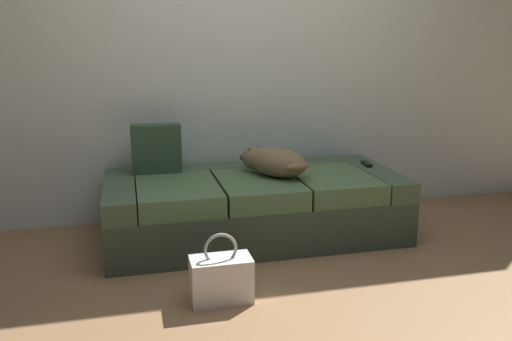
{
  "coord_description": "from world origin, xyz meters",
  "views": [
    {
      "loc": [
        -0.82,
        -2.31,
        1.34
      ],
      "look_at": [
        0.0,
        1.03,
        0.49
      ],
      "focal_mm": 36.98,
      "sensor_mm": 36.0,
      "label": 1
    }
  ],
  "objects_px": {
    "couch": "(254,206)",
    "dog_tan": "(274,161)",
    "tv_remote": "(366,164)",
    "handbag": "(221,278)",
    "throw_pillow": "(156,149)"
  },
  "relations": [
    {
      "from": "throw_pillow",
      "to": "couch",
      "type": "bearing_deg",
      "value": -22.15
    },
    {
      "from": "throw_pillow",
      "to": "handbag",
      "type": "bearing_deg",
      "value": -77.79
    },
    {
      "from": "tv_remote",
      "to": "handbag",
      "type": "distance_m",
      "value": 1.64
    },
    {
      "from": "couch",
      "to": "dog_tan",
      "type": "xyz_separation_m",
      "value": [
        0.13,
        -0.03,
        0.32
      ]
    },
    {
      "from": "dog_tan",
      "to": "throw_pillow",
      "type": "distance_m",
      "value": 0.82
    },
    {
      "from": "couch",
      "to": "handbag",
      "type": "xyz_separation_m",
      "value": [
        -0.39,
        -0.88,
        -0.09
      ]
    },
    {
      "from": "couch",
      "to": "handbag",
      "type": "relative_size",
      "value": 5.29
    },
    {
      "from": "tv_remote",
      "to": "throw_pillow",
      "type": "relative_size",
      "value": 0.44
    },
    {
      "from": "dog_tan",
      "to": "throw_pillow",
      "type": "bearing_deg",
      "value": 159.36
    },
    {
      "from": "couch",
      "to": "tv_remote",
      "type": "height_order",
      "value": "tv_remote"
    },
    {
      "from": "couch",
      "to": "dog_tan",
      "type": "bearing_deg",
      "value": -12.68
    },
    {
      "from": "couch",
      "to": "tv_remote",
      "type": "relative_size",
      "value": 13.34
    },
    {
      "from": "throw_pillow",
      "to": "handbag",
      "type": "relative_size",
      "value": 0.9
    },
    {
      "from": "couch",
      "to": "throw_pillow",
      "type": "distance_m",
      "value": 0.79
    },
    {
      "from": "throw_pillow",
      "to": "dog_tan",
      "type": "bearing_deg",
      "value": -20.64
    }
  ]
}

